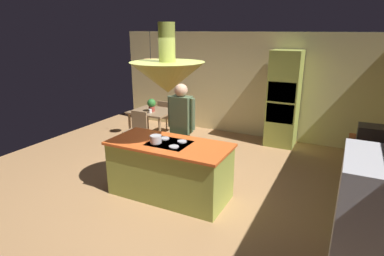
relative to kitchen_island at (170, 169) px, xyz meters
The scene contains 17 objects.
ground 0.50m from the kitchen_island, 90.00° to the left, with size 8.16×8.16×0.00m, color #AD7F51.
wall_back 3.74m from the kitchen_island, 90.00° to the left, with size 6.80×0.10×2.55m, color beige.
kitchen_island is the anchor object (origin of this frame).
counter_run_right 2.95m from the kitchen_island, 15.71° to the left, with size 0.73×2.06×0.91m.
oven_tower 3.48m from the kitchen_island, 71.26° to the left, with size 0.66×0.62×2.18m.
dining_table 2.71m from the kitchen_island, 128.99° to the left, with size 0.95×0.85×0.76m.
person_at_island 0.92m from the kitchen_island, 103.38° to the left, with size 0.53×0.23×1.72m.
range_hood 1.50m from the kitchen_island, ahead, with size 1.10×1.10×1.00m.
pendant_light_over_table 3.05m from the kitchen_island, 128.99° to the left, with size 0.32×0.32×0.82m.
chair_facing_island 2.24m from the kitchen_island, 139.47° to the left, with size 0.40×0.40×0.87m.
chair_by_back_wall 3.23m from the kitchen_island, 121.76° to the left, with size 0.40×0.40×0.87m.
potted_plant_on_table 2.68m from the kitchen_island, 129.54° to the left, with size 0.20×0.20×0.30m.
cup_on_table 2.51m from the kitchen_island, 130.72° to the left, with size 0.07×0.07×0.09m, color white.
canister_flour 2.91m from the kitchen_island, ahead, with size 0.12×0.12×0.21m, color silver.
canister_sugar 2.93m from the kitchen_island, ahead, with size 0.11×0.11×0.16m, color #E0B78C.
microwave_on_counter 3.22m from the kitchen_island, 26.34° to the left, with size 0.46×0.36×0.28m, color #232326.
cooking_pot_on_cooktop 0.57m from the kitchen_island, 140.91° to the right, with size 0.18×0.18×0.12m, color #B2B2B7.
Camera 1 is at (2.41, -4.20, 2.61)m, focal length 29.66 mm.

